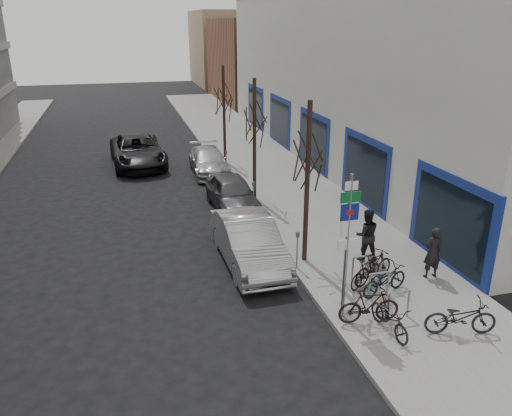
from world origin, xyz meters
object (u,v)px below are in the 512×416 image
meter_back (226,160)px  pedestrian_near (433,253)px  parked_car_mid (232,193)px  bike_mid_curb (385,277)px  parked_car_back (209,161)px  bike_near_left (390,315)px  bike_mid_inner (366,272)px  tree_near (309,145)px  lane_car (138,151)px  bike_rack (379,282)px  meter_front (297,246)px  highway_sign_pole (347,239)px  tree_mid (254,111)px  bike_far_curb (461,314)px  pedestrian_far (366,234)px  tree_far (224,92)px  meter_mid (253,193)px  parked_car_front (249,242)px  bike_near_right (369,305)px  bike_far_inner (374,267)px

meter_back → pedestrian_near: size_ratio=0.75×
parked_car_mid → bike_mid_curb: bearing=-74.3°
parked_car_back → pedestrian_near: size_ratio=2.71×
bike_near_left → pedestrian_near: size_ratio=0.97×
bike_mid_inner → parked_car_back: size_ratio=0.34×
tree_near → bike_near_left: tree_near is taller
lane_car → pedestrian_near: size_ratio=3.58×
bike_rack → meter_front: bearing=124.5°
highway_sign_pole → tree_mid: (0.20, 10.01, 1.65)m
bike_near_left → bike_far_curb: size_ratio=0.89×
meter_back → pedestrian_far: size_ratio=0.69×
tree_far → meter_mid: 8.62m
meter_mid → bike_mid_curb: meter_mid is taller
meter_back → parked_car_front: 10.08m
meter_mid → bike_near_right: (0.78, -8.98, -0.25)m
meter_mid → bike_mid_inner: size_ratio=0.82×
bike_far_curb → parked_car_back: size_ratio=0.40×
meter_mid → pedestrian_far: (2.41, -5.52, 0.15)m
tree_mid → bike_near_right: tree_mid is taller
bike_mid_inner → meter_front: bearing=14.7°
bike_near_right → parked_car_back: size_ratio=0.37×
meter_back → pedestrian_far: (2.41, -11.02, 0.15)m
bike_mid_inner → lane_car: size_ratio=0.26×
meter_mid → parked_car_front: parked_car_front is taller
tree_far → meter_mid: bearing=-93.2°
tree_mid → bike_mid_inner: tree_mid is taller
bike_mid_inner → pedestrian_far: 1.87m
meter_front → parked_car_back: size_ratio=0.28×
tree_near → meter_front: size_ratio=4.33×
pedestrian_far → parked_car_front: bearing=-2.5°
tree_mid → meter_mid: bearing=-106.7°
meter_back → bike_mid_inner: (1.62, -12.65, -0.30)m
tree_far → meter_front: tree_far is taller
bike_near_right → parked_car_mid: 9.83m
meter_front → meter_back: (0.00, 11.00, 0.00)m
bike_near_left → pedestrian_near: (2.76, 2.36, 0.34)m
tree_mid → lane_car: 9.62m
tree_near → meter_mid: 5.95m
meter_front → parked_car_back: (-0.75, 12.02, -0.25)m
bike_far_inner → parked_car_back: 13.81m
bike_mid_curb → lane_car: bearing=3.0°
bike_rack → pedestrian_far: 2.54m
bike_mid_inner → meter_back: bearing=-22.4°
parked_car_mid → lane_car: size_ratio=0.73×
lane_car → tree_far: bearing=-17.0°
meter_back → lane_car: bearing=140.1°
bike_mid_inner → bike_near_left: bearing=137.8°
tree_far → meter_front: bearing=-91.9°
bike_mid_inner → pedestrian_far: size_ratio=0.84×
highway_sign_pole → tree_mid: size_ratio=0.76×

